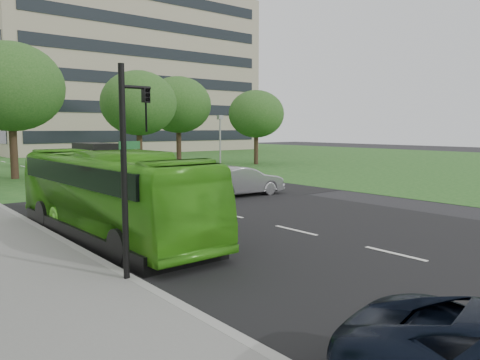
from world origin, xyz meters
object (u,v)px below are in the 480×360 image
at_px(tree_park_b, 10,87).
at_px(bus, 110,194).
at_px(office_building, 125,73).
at_px(camera_pole, 220,136).
at_px(tree_park_e, 256,114).
at_px(traffic_light, 130,157).
at_px(tree_park_c, 139,103).
at_px(tree_park_d, 178,105).
at_px(sedan, 241,181).

bearing_deg(tree_park_b, bus, -95.62).
distance_m(office_building, camera_pole, 44.65).
relative_size(tree_park_e, camera_pole, 1.60).
distance_m(tree_park_e, traffic_light, 36.59).
distance_m(tree_park_c, tree_park_d, 8.64).
bearing_deg(tree_park_e, tree_park_b, 178.34).
distance_m(tree_park_b, tree_park_c, 9.82).
distance_m(tree_park_c, bus, 24.71).
distance_m(tree_park_c, camera_pole, 7.93).
bearing_deg(sedan, bus, 119.96).
distance_m(office_building, tree_park_b, 43.79).
relative_size(tree_park_d, sedan, 1.83).
height_order(tree_park_c, tree_park_e, tree_park_c).
distance_m(office_building, tree_park_c, 39.29).
bearing_deg(traffic_light, tree_park_b, 75.08).
bearing_deg(bus, tree_park_c, 59.43).
height_order(bus, camera_pole, camera_pole).
xyz_separation_m(tree_park_c, bus, (-11.89, -21.25, -4.24)).
bearing_deg(sedan, camera_pole, -27.44).
height_order(tree_park_c, camera_pole, tree_park_c).
height_order(tree_park_d, bus, tree_park_d).
height_order(tree_park_b, camera_pole, tree_park_b).
bearing_deg(camera_pole, sedan, -119.53).
xyz_separation_m(tree_park_c, sedan, (-2.39, -16.53, -4.90)).
bearing_deg(tree_park_c, office_building, 66.28).
bearing_deg(tree_park_d, sedan, -113.41).
relative_size(tree_park_c, camera_pole, 1.81).
bearing_deg(tree_park_c, bus, -119.23).
bearing_deg(camera_pole, tree_park_b, 154.69).
xyz_separation_m(tree_park_c, tree_park_d, (6.97, 5.10, 0.28)).
xyz_separation_m(tree_park_d, bus, (-18.86, -26.35, -4.52)).
height_order(tree_park_b, traffic_light, tree_park_b).
distance_m(tree_park_d, camera_pole, 12.47).
height_order(office_building, traffic_light, office_building).
relative_size(tree_park_e, bus, 0.71).
bearing_deg(tree_park_e, office_building, 85.30).
bearing_deg(bus, tree_park_d, 53.06).
xyz_separation_m(sedan, traffic_light, (-11.04, -9.52, 2.19)).
height_order(sedan, camera_pole, camera_pole).
xyz_separation_m(tree_park_c, camera_pole, (3.61, -6.53, -2.71)).
bearing_deg(camera_pole, office_building, 75.52).
bearing_deg(bus, tree_park_b, 83.04).
bearing_deg(bus, office_building, 62.81).
xyz_separation_m(office_building, camera_pole, (-11.96, -41.96, -9.51)).
bearing_deg(tree_park_b, office_building, 54.25).
distance_m(tree_park_b, bus, 22.16).
bearing_deg(office_building, bus, -115.85).
bearing_deg(traffic_light, office_building, 57.74).
bearing_deg(camera_pole, tree_park_c, 120.38).
distance_m(office_building, tree_park_d, 32.19).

